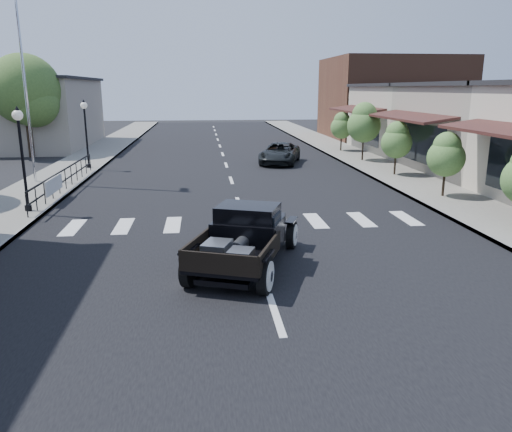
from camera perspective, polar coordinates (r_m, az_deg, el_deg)
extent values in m
plane|color=black|center=(12.91, 0.31, -5.50)|extent=(120.00, 120.00, 0.00)
cube|color=black|center=(27.44, -3.22, 5.19)|extent=(14.00, 80.00, 0.02)
cube|color=gray|center=(28.31, -20.73, 4.70)|extent=(3.00, 80.00, 0.15)
cube|color=gray|center=(29.12, 13.80, 5.46)|extent=(3.00, 80.00, 0.15)
cube|color=#9F9585|center=(42.36, -25.36, 10.49)|extent=(10.00, 12.00, 5.00)
cube|color=#B9AD9D|center=(37.85, 19.83, 10.33)|extent=(10.00, 9.00, 4.50)
cube|color=brown|center=(47.18, 15.19, 12.84)|extent=(11.00, 10.00, 7.00)
cylinder|color=silver|center=(25.35, -25.24, 16.52)|extent=(0.12, 0.12, 11.51)
imported|color=black|center=(29.99, 2.75, 7.14)|extent=(3.24, 4.79, 1.22)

